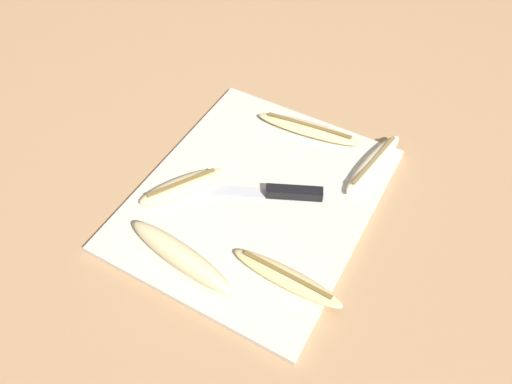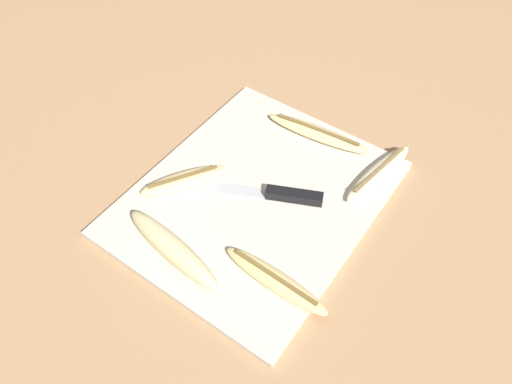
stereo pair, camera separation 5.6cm
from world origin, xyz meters
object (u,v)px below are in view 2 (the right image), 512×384
object	(u,v)px
banana_ripe_center	(184,180)
banana_bright_far	(379,173)
banana_mellow_near	(318,133)
knife	(281,194)
banana_soft_right	(173,249)
banana_spotted_left	(275,280)

from	to	relation	value
banana_ripe_center	banana_bright_far	bearing A→B (deg)	-51.63
banana_mellow_near	banana_ripe_center	bearing A→B (deg)	151.41
knife	banana_mellow_near	size ratio (longest dim) A/B	1.02
knife	banana_ripe_center	distance (m)	0.17
banana_mellow_near	banana_ripe_center	distance (m)	0.27
banana_ripe_center	banana_bright_far	world-z (taller)	same
banana_soft_right	banana_spotted_left	bearing A→B (deg)	-72.16
banana_spotted_left	banana_ripe_center	bearing A→B (deg)	73.56
knife	banana_spotted_left	xyz separation A→B (m)	(-0.14, -0.08, 0.00)
banana_soft_right	banana_spotted_left	xyz separation A→B (m)	(0.05, -0.16, -0.01)
banana_bright_far	banana_spotted_left	world-z (taller)	same
banana_mellow_near	banana_soft_right	distance (m)	0.36
banana_soft_right	banana_spotted_left	distance (m)	0.16
banana_mellow_near	banana_bright_far	xyz separation A→B (m)	(-0.02, -0.14, 0.00)
banana_ripe_center	banana_mellow_near	bearing A→B (deg)	-28.59
banana_mellow_near	banana_ripe_center	xyz separation A→B (m)	(-0.24, 0.13, 0.00)
knife	banana_soft_right	distance (m)	0.21
banana_mellow_near	banana_spotted_left	distance (m)	0.32
banana_ripe_center	banana_spotted_left	distance (m)	0.25
banana_mellow_near	banana_bright_far	bearing A→B (deg)	-99.80
banana_ripe_center	banana_soft_right	bearing A→B (deg)	-145.86
banana_ripe_center	banana_bright_far	xyz separation A→B (m)	(0.21, -0.27, -0.00)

